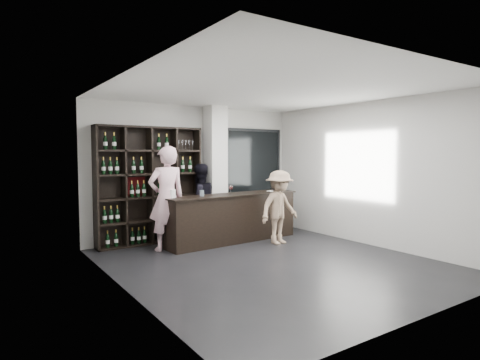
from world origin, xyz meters
TOP-DOWN VIEW (x-y plane):
  - floor at (0.00, 0.00)m, footprint 5.00×5.50m
  - wine_shelf at (-1.15, 2.57)m, footprint 2.20×0.35m
  - structural_column at (0.35, 2.47)m, footprint 0.40×0.40m
  - glass_panel at (1.55, 2.69)m, footprint 1.60×0.08m
  - tasting_counter at (0.35, 1.75)m, footprint 3.06×0.64m
  - taster_pink at (-1.10, 1.85)m, footprint 0.74×0.49m
  - taster_black at (-0.10, 2.40)m, footprint 0.80×0.63m
  - customer at (1.03, 1.05)m, footprint 1.04×0.68m
  - wine_glass at (0.31, 1.78)m, footprint 0.11×0.11m
  - spit_cup at (-0.39, 1.74)m, footprint 0.10×0.10m
  - napkin_stack at (1.34, 1.76)m, footprint 0.13×0.13m
  - card_stand at (-1.02, 1.76)m, footprint 0.12×0.09m

SIDE VIEW (x-z plane):
  - floor at x=0.00m, z-range -0.01..0.00m
  - tasting_counter at x=0.35m, z-range 0.00..1.01m
  - customer at x=1.03m, z-range 0.00..1.51m
  - taster_black at x=-0.10m, z-range 0.00..1.63m
  - taster_pink at x=-1.10m, z-range 0.00..1.99m
  - napkin_stack at x=1.34m, z-range 1.01..1.02m
  - spit_cup at x=-0.39m, z-range 1.01..1.13m
  - card_stand at x=-1.02m, z-range 1.01..1.17m
  - wine_glass at x=0.31m, z-range 1.01..1.22m
  - wine_shelf at x=-1.15m, z-range 0.00..2.40m
  - glass_panel at x=1.55m, z-range 0.35..2.45m
  - structural_column at x=0.35m, z-range 0.00..2.90m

